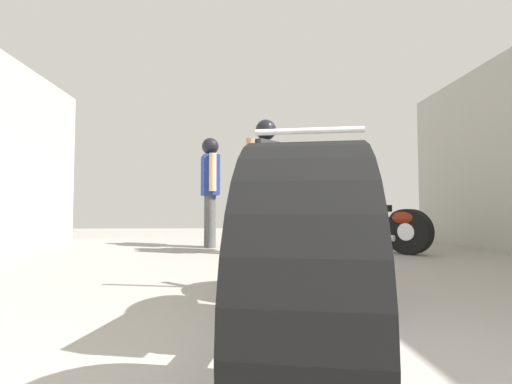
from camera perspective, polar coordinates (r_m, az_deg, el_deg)
The scene contains 5 objects.
ground_plane at distance 3.28m, azimuth 0.72°, elevation -12.44°, with size 16.40×16.40×0.00m, color gray.
motorcycle_maroon_cruiser at distance 1.58m, azimuth 8.02°, elevation -6.60°, with size 0.80×2.28×1.06m.
motorcycle_black_naked at distance 5.32m, azimuth 16.53°, elevation -4.67°, with size 1.29×1.53×0.86m.
mechanic_in_blue at distance 4.67m, azimuth 1.53°, elevation 2.90°, with size 0.55×0.54×1.69m.
mechanic_with_helmet at distance 5.59m, azimuth -7.05°, elevation 1.62°, with size 0.32×0.64×1.63m.
Camera 1 is at (-0.18, 0.19, 0.55)m, focal length 26.11 mm.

